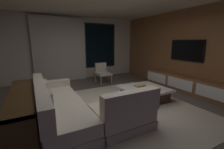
# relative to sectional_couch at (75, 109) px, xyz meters

# --- Properties ---
(floor) EXTENTS (9.20, 9.20, 0.00)m
(floor) POSITION_rel_sectional_couch_xyz_m (0.96, 0.19, -0.29)
(floor) COLOR #564C44
(back_wall_with_window) EXTENTS (6.60, 0.30, 2.70)m
(back_wall_with_window) POSITION_rel_sectional_couch_xyz_m (0.90, 3.81, 1.05)
(back_wall_with_window) COLOR beige
(back_wall_with_window) RESTS_ON floor
(media_wall) EXTENTS (0.12, 7.80, 2.70)m
(media_wall) POSITION_rel_sectional_couch_xyz_m (4.02, 0.19, 1.06)
(media_wall) COLOR brown
(media_wall) RESTS_ON floor
(area_rug) EXTENTS (3.20, 3.80, 0.01)m
(area_rug) POSITION_rel_sectional_couch_xyz_m (1.31, 0.09, -0.28)
(area_rug) COLOR beige
(area_rug) RESTS_ON floor
(sectional_couch) EXTENTS (1.98, 2.50, 0.82)m
(sectional_couch) POSITION_rel_sectional_couch_xyz_m (0.00, 0.00, 0.00)
(sectional_couch) COLOR #B1A997
(sectional_couch) RESTS_ON floor
(coffee_table) EXTENTS (1.16, 1.16, 0.36)m
(coffee_table) POSITION_rel_sectional_couch_xyz_m (2.06, 0.29, -0.10)
(coffee_table) COLOR #452F17
(coffee_table) RESTS_ON floor
(book_stack_on_coffee_table) EXTENTS (0.28, 0.21, 0.05)m
(book_stack_on_coffee_table) POSITION_rel_sectional_couch_xyz_m (2.02, 0.47, 0.09)
(book_stack_on_coffee_table) COLOR olive
(book_stack_on_coffee_table) RESTS_ON coffee_table
(accent_chair_near_window) EXTENTS (0.56, 0.58, 0.78)m
(accent_chair_near_window) POSITION_rel_sectional_couch_xyz_m (1.85, 2.68, 0.14)
(accent_chair_near_window) COLOR #B2ADA0
(accent_chair_near_window) RESTS_ON floor
(media_console) EXTENTS (0.46, 3.10, 0.52)m
(media_console) POSITION_rel_sectional_couch_xyz_m (3.73, 0.24, -0.04)
(media_console) COLOR brown
(media_console) RESTS_ON floor
(mounted_tv) EXTENTS (0.05, 1.21, 0.70)m
(mounted_tv) POSITION_rel_sectional_couch_xyz_m (3.91, 0.44, 1.06)
(mounted_tv) COLOR black
(console_table_behind_couch) EXTENTS (0.40, 2.10, 0.74)m
(console_table_behind_couch) POSITION_rel_sectional_couch_xyz_m (-0.91, 0.13, 0.13)
(console_table_behind_couch) COLOR #452F17
(console_table_behind_couch) RESTS_ON floor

